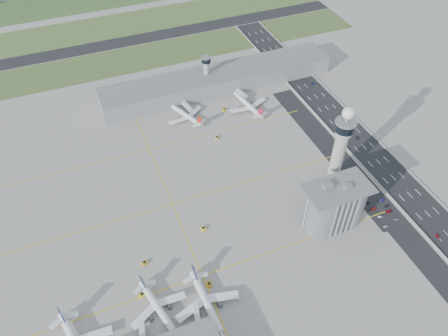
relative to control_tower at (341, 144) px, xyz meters
name	(u,v)px	position (x,y,z in m)	size (l,w,h in m)	color
ground	(244,219)	(-72.00, -8.00, -35.04)	(1000.00, 1000.00, 0.00)	#9D9B92
grass_strip_0	(133,59)	(-92.00, 217.00, -35.00)	(480.00, 50.00, 0.08)	#475B2B
grass_strip_1	(117,26)	(-92.00, 292.00, -35.00)	(480.00, 60.00, 0.08)	#536A32
runway	(125,42)	(-92.00, 254.00, -34.98)	(480.00, 22.00, 0.10)	black
highway	(388,172)	(43.00, -8.00, -34.99)	(28.00, 500.00, 0.10)	black
barrier_left	(372,177)	(29.00, -8.00, -34.44)	(0.60, 500.00, 1.20)	#9E9E99
barrier_right	(404,167)	(57.00, -8.00, -34.44)	(0.60, 500.00, 1.20)	#9E9E99
landside_road	(368,191)	(18.00, -18.00, -35.00)	(18.00, 260.00, 0.08)	black
parking_lot	(376,204)	(16.00, -30.00, -34.99)	(20.00, 44.00, 0.10)	black
taxiway_line_h_0	(202,276)	(-112.00, -38.00, -35.04)	(260.00, 0.60, 0.01)	yellow
taxiway_line_h_1	(172,204)	(-112.00, 22.00, -35.04)	(260.00, 0.60, 0.01)	yellow
taxiway_line_h_2	(149,149)	(-112.00, 82.00, -35.04)	(260.00, 0.60, 0.01)	yellow
taxiway_line_v	(172,204)	(-112.00, 22.00, -35.04)	(0.60, 260.00, 0.01)	yellow
control_tower	(341,144)	(0.00, 0.00, 0.00)	(14.00, 14.00, 64.50)	#ADAAA5
secondary_tower	(206,70)	(-42.00, 142.00, -16.24)	(8.60, 8.60, 31.90)	#ADAAA5
admin_building	(334,205)	(-20.01, -30.00, -19.74)	(42.00, 24.00, 33.50)	#B2B2B7
terminal_pier	(218,80)	(-32.00, 140.00, -27.14)	(210.00, 32.00, 15.80)	gray
airplane_near_b	(159,307)	(-141.70, -50.50, -29.46)	(39.89, 33.91, 11.17)	white
airplane_near_c	(208,303)	(-116.16, -58.53, -28.80)	(44.56, 37.87, 12.48)	white
airplane_far_a	(185,112)	(-73.77, 108.76, -29.37)	(40.51, 34.44, 11.34)	white
airplane_far_b	(248,102)	(-19.95, 101.59, -29.16)	(42.02, 35.71, 11.76)	white
jet_bridge_near_2	(199,329)	(-125.00, -69.00, -32.19)	(14.00, 3.00, 5.70)	silver
jet_bridge_far_0	(184,104)	(-70.00, 124.00, -32.19)	(14.00, 3.00, 5.70)	silver
jet_bridge_far_1	(237,91)	(-20.00, 124.00, -32.19)	(14.00, 3.00, 5.70)	silver
tug_0	(142,295)	(-147.98, -37.13, -34.01)	(2.45, 3.56, 2.07)	yellow
tug_1	(145,263)	(-141.36, -17.17, -34.01)	(2.45, 3.56, 2.07)	gold
tug_2	(209,284)	(-110.42, -45.16, -34.04)	(2.37, 3.45, 2.01)	#D4970D
tug_3	(203,228)	(-99.76, -6.16, -34.01)	(2.43, 3.53, 2.05)	yellow
tug_4	(217,137)	(-58.98, 74.24, -34.06)	(2.31, 3.36, 1.95)	yellow
tug_5	(224,109)	(-39.81, 105.77, -34.03)	(2.38, 3.47, 2.02)	yellow
car_lot_0	(386,226)	(10.24, -48.60, -34.41)	(1.49, 3.70, 1.26)	silver
car_lot_1	(381,217)	(11.98, -40.78, -34.47)	(1.20, 3.46, 1.14)	gray
car_lot_2	(374,209)	(12.03, -33.34, -34.43)	(2.02, 4.38, 1.22)	#A82E22
car_lot_3	(366,203)	(10.41, -27.05, -34.38)	(1.84, 4.53, 1.32)	black
car_lot_4	(359,195)	(10.26, -18.82, -34.42)	(1.46, 3.62, 1.23)	navy
car_lot_5	(358,190)	(12.12, -15.16, -34.42)	(1.31, 3.75, 1.24)	white
car_lot_6	(397,219)	(20.43, -46.52, -34.49)	(1.84, 3.99, 1.11)	#8C8FA2
car_lot_7	(389,211)	(20.14, -38.90, -34.42)	(1.75, 4.29, 1.25)	maroon
car_lot_8	(387,206)	(21.78, -34.49, -34.46)	(1.36, 3.39, 1.15)	black
car_lot_9	(382,200)	(21.53, -28.93, -34.39)	(1.38, 3.96, 1.30)	navy
car_lot_10	(373,192)	(20.48, -20.54, -34.38)	(2.19, 4.75, 1.32)	silver
car_lot_11	(368,184)	(22.00, -12.68, -34.47)	(1.60, 3.93, 1.14)	gray
car_hw_0	(437,236)	(35.94, -67.18, -34.45)	(1.39, 3.44, 1.17)	#A70F20
car_hw_1	(357,138)	(44.03, 32.48, -34.48)	(1.19, 3.42, 1.13)	black
car_hw_2	(312,84)	(49.58, 111.74, -34.43)	(2.01, 4.36, 1.21)	navy
car_hw_4	(271,56)	(35.63, 169.59, -34.45)	(1.40, 3.47, 1.18)	gray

